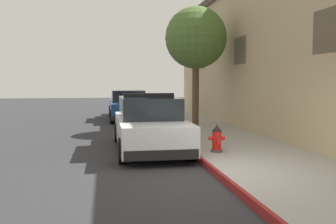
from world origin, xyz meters
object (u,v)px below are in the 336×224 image
(fire_hydrant, at_px, (217,139))
(street_tree, at_px, (196,38))
(parked_car_silver_ahead, at_px, (128,106))
(police_cruiser, at_px, (149,125))

(fire_hydrant, xyz_separation_m, street_tree, (0.85, 5.79, 3.29))
(parked_car_silver_ahead, bearing_deg, fire_hydrant, -80.81)
(police_cruiser, height_order, street_tree, street_tree)
(street_tree, bearing_deg, police_cruiser, -119.69)
(parked_car_silver_ahead, relative_size, street_tree, 0.98)
(parked_car_silver_ahead, distance_m, street_tree, 6.15)
(fire_hydrant, height_order, street_tree, street_tree)
(parked_car_silver_ahead, height_order, fire_hydrant, parked_car_silver_ahead)
(police_cruiser, height_order, fire_hydrant, police_cruiser)
(street_tree, bearing_deg, parked_car_silver_ahead, 118.46)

